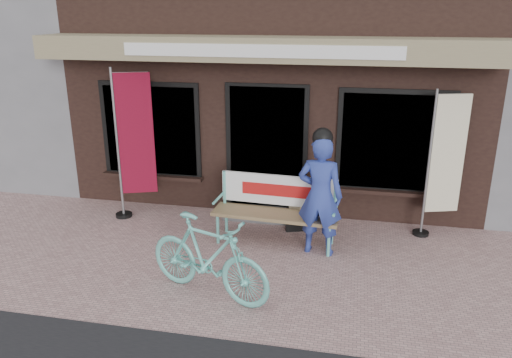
% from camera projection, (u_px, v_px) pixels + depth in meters
% --- Properties ---
extents(ground, '(70.00, 70.00, 0.00)m').
position_uv_depth(ground, '(239.00, 269.00, 6.69)').
color(ground, tan).
rests_on(ground, ground).
extents(storefront, '(7.00, 6.77, 6.00)m').
position_uv_depth(storefront, '(293.00, 25.00, 10.32)').
color(storefront, black).
rests_on(storefront, ground).
extents(bench, '(1.86, 0.58, 1.00)m').
position_uv_depth(bench, '(277.00, 204.00, 7.32)').
color(bench, '#66C7BC').
rests_on(bench, ground).
extents(person, '(0.67, 0.48, 1.82)m').
position_uv_depth(person, '(320.00, 193.00, 6.87)').
color(person, '#2C3E98').
rests_on(person, ground).
extents(bicycle, '(1.76, 1.03, 1.02)m').
position_uv_depth(bicycle, '(208.00, 257.00, 5.93)').
color(bicycle, '#66C7BC').
rests_on(bicycle, ground).
extents(nobori_red, '(0.73, 0.38, 2.47)m').
position_uv_depth(nobori_red, '(133.00, 142.00, 8.00)').
color(nobori_red, gray).
rests_on(nobori_red, ground).
extents(nobori_cream, '(0.67, 0.32, 2.25)m').
position_uv_depth(nobori_cream, '(444.00, 162.00, 7.36)').
color(nobori_cream, gray).
rests_on(nobori_cream, ground).
extents(menu_stand, '(0.41, 0.21, 0.81)m').
position_uv_depth(menu_stand, '(299.00, 206.00, 7.70)').
color(menu_stand, black).
rests_on(menu_stand, ground).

